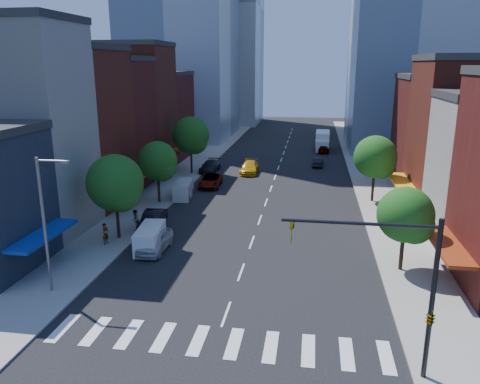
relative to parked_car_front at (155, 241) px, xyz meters
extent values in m
plane|color=black|center=(7.52, -8.95, -0.82)|extent=(220.00, 220.00, 0.00)
cube|color=gray|center=(-4.98, 31.05, -0.75)|extent=(5.00, 120.00, 0.15)
cube|color=gray|center=(20.02, 31.05, -0.75)|extent=(5.00, 120.00, 0.15)
cube|color=silver|center=(7.52, -11.95, -0.82)|extent=(19.00, 3.00, 0.01)
cube|color=beige|center=(-13.48, 3.05, 8.18)|extent=(12.00, 8.00, 18.00)
cube|color=#5B1F15|center=(-13.48, 11.55, 7.18)|extent=(12.00, 9.00, 16.00)
cube|color=#521414|center=(-13.48, 20.05, 6.68)|extent=(12.00, 8.00, 15.00)
cube|color=#5B1F15|center=(-13.48, 28.55, 7.68)|extent=(12.00, 9.00, 17.00)
cube|color=#521414|center=(-13.48, 38.05, 5.68)|extent=(12.00, 10.00, 13.00)
cube|color=#5B1F15|center=(28.52, 15.05, 6.68)|extent=(12.00, 10.00, 15.00)
cube|color=#521414|center=(28.52, 25.05, 5.68)|extent=(12.00, 10.00, 13.00)
cube|color=#9EA5AD|center=(-10.48, 86.05, 27.18)|extent=(18.00, 18.00, 56.00)
cylinder|color=black|center=(18.02, -13.45, 3.33)|extent=(0.24, 0.24, 8.00)
cylinder|color=black|center=(14.52, -13.45, 6.93)|extent=(7.00, 0.16, 0.16)
imported|color=gold|center=(11.52, -13.45, 6.33)|extent=(0.22, 0.18, 1.10)
imported|color=gold|center=(18.02, -13.45, 2.53)|extent=(0.48, 2.24, 0.90)
cylinder|color=slate|center=(-4.48, -7.95, 3.83)|extent=(0.20, 0.20, 9.00)
cylinder|color=slate|center=(-3.48, -7.95, 8.13)|extent=(2.00, 0.14, 0.14)
cube|color=slate|center=(-2.58, -7.95, 8.08)|extent=(0.50, 0.25, 0.18)
cylinder|color=black|center=(-3.98, 2.05, 1.29)|extent=(0.28, 0.28, 3.92)
sphere|color=#1B4714|center=(-3.98, 2.05, 4.23)|extent=(4.80, 4.80, 4.80)
sphere|color=#1B4714|center=(-3.38, 1.75, 3.53)|extent=(3.36, 3.36, 3.36)
cylinder|color=black|center=(-3.98, 13.05, 1.15)|extent=(0.28, 0.28, 3.64)
sphere|color=#1B4714|center=(-3.98, 13.05, 3.88)|extent=(4.20, 4.20, 4.20)
sphere|color=#1B4714|center=(-3.38, 12.75, 3.23)|extent=(2.94, 2.94, 2.94)
cylinder|color=black|center=(-3.98, 27.05, 1.43)|extent=(0.28, 0.28, 4.20)
sphere|color=#1B4714|center=(-3.98, 27.05, 4.58)|extent=(5.00, 5.00, 5.00)
sphere|color=#1B4714|center=(-3.38, 26.75, 3.83)|extent=(3.50, 3.50, 3.50)
cylinder|color=black|center=(19.02, -0.95, 1.01)|extent=(0.28, 0.28, 3.36)
sphere|color=#1B4714|center=(19.02, -0.95, 3.53)|extent=(4.00, 4.00, 4.00)
sphere|color=#1B4714|center=(19.62, -1.25, 2.93)|extent=(2.80, 2.80, 2.80)
cylinder|color=black|center=(19.02, 17.05, 1.29)|extent=(0.28, 0.28, 3.92)
sphere|color=#1B4714|center=(19.02, 17.05, 4.23)|extent=(4.60, 4.60, 4.60)
sphere|color=#1B4714|center=(19.62, 16.75, 3.53)|extent=(3.22, 3.22, 3.22)
imported|color=#B1B2B6|center=(0.00, 0.00, 0.00)|extent=(1.99, 4.85, 1.65)
imported|color=black|center=(-1.98, 5.20, -0.02)|extent=(2.01, 4.96, 1.60)
imported|color=#999999|center=(0.02, 20.85, -0.08)|extent=(2.73, 5.49, 1.50)
imported|color=black|center=(-1.79, 28.91, -0.04)|extent=(2.46, 5.49, 1.56)
cube|color=white|center=(-0.53, 0.35, 0.11)|extent=(2.24, 4.60, 1.86)
cube|color=black|center=(-0.35, -1.33, 0.37)|extent=(1.73, 1.06, 0.80)
cylinder|color=black|center=(-1.17, -1.24, -0.51)|extent=(0.29, 0.69, 0.67)
cylinder|color=black|center=(0.42, -1.07, -0.51)|extent=(0.29, 0.69, 0.67)
cylinder|color=black|center=(-1.49, 1.76, -0.51)|extent=(0.29, 0.69, 0.67)
cylinder|color=black|center=(0.10, 1.93, -0.51)|extent=(0.29, 0.69, 0.67)
cube|color=silver|center=(-1.98, 15.62, 0.10)|extent=(2.29, 4.59, 1.85)
cube|color=black|center=(-1.77, 13.96, 0.37)|extent=(1.73, 1.07, 0.79)
cylinder|color=black|center=(-2.58, 14.04, -0.51)|extent=(0.30, 0.69, 0.67)
cylinder|color=black|center=(-1.01, 14.23, -0.51)|extent=(0.30, 0.69, 0.67)
cylinder|color=black|center=(-2.95, 17.02, -0.51)|extent=(0.30, 0.69, 0.67)
cylinder|color=black|center=(-1.38, 17.21, -0.51)|extent=(0.30, 0.69, 0.67)
imported|color=#D6A00B|center=(3.81, 28.98, -0.02)|extent=(2.35, 5.58, 1.61)
imported|color=black|center=(13.27, 34.91, -0.18)|extent=(1.74, 4.05, 1.30)
imported|color=#999999|center=(14.21, 46.44, -0.06)|extent=(1.84, 4.50, 1.53)
cube|color=white|center=(14.05, 49.81, 0.74)|extent=(2.51, 6.40, 3.12)
cube|color=white|center=(13.96, 46.11, 0.25)|extent=(2.19, 1.81, 1.95)
cylinder|color=black|center=(12.90, 46.91, -0.38)|extent=(0.32, 0.89, 0.88)
cylinder|color=black|center=(15.05, 46.86, -0.38)|extent=(0.32, 0.89, 0.88)
cylinder|color=black|center=(13.02, 51.30, -0.38)|extent=(0.32, 0.89, 0.88)
cylinder|color=black|center=(15.17, 51.25, -0.38)|extent=(0.32, 0.89, 0.88)
imported|color=#999999|center=(-4.43, 0.44, 0.23)|extent=(0.54, 0.73, 1.81)
imported|color=#999999|center=(-3.23, 4.06, 0.27)|extent=(0.84, 1.01, 1.89)
camera|label=1|loc=(12.28, -33.96, 13.86)|focal=35.00mm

